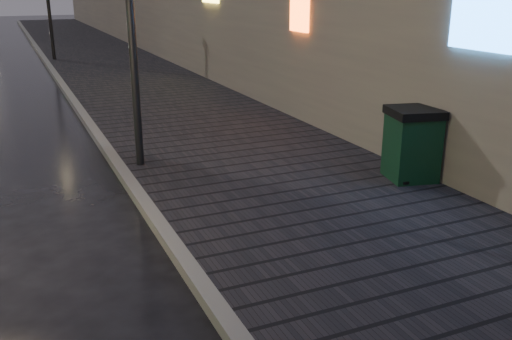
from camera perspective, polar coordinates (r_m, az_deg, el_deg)
The scene contains 3 objects.
sidewalk at distance 25.35m, azimuth -14.61°, elevation 10.48°, with size 4.60×58.00×0.15m, color black.
curb at distance 25.07m, azimuth -20.08°, elevation 9.88°, with size 0.20×58.00×0.15m, color slate.
trash_bin at distance 9.73m, azimuth 15.34°, elevation 2.59°, with size 0.94×0.94×1.20m.
Camera 1 is at (-0.21, -3.81, 3.29)m, focal length 40.00 mm.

